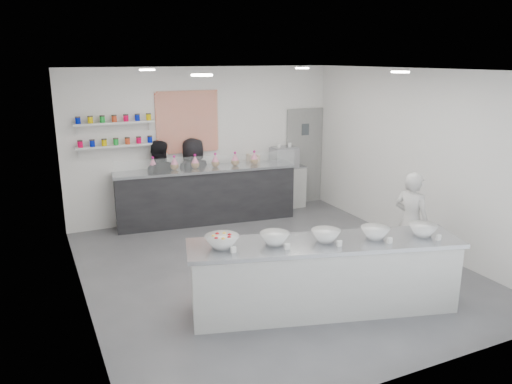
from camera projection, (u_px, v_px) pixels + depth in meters
floor at (272, 268)px, 7.76m from camera, size 6.00×6.00×0.00m
ceiling at (273, 70)px, 6.97m from camera, size 6.00×6.00×0.00m
back_wall at (205, 143)px, 9.98m from camera, size 5.50×0.00×5.50m
left_wall at (77, 195)px, 6.24m from camera, size 0.00×6.00×6.00m
right_wall at (416, 159)px, 8.49m from camera, size 0.00×6.00×6.00m
back_door at (304, 156)px, 11.02m from camera, size 0.88×0.04×2.10m
pattern_panel at (187, 122)px, 9.70m from camera, size 1.25×0.03×1.20m
jar_shelf_lower at (116, 146)px, 9.15m from camera, size 1.45×0.22×0.04m
jar_shelf_upper at (114, 123)px, 9.04m from camera, size 1.45×0.22×0.04m
preserve_jars at (115, 131)px, 9.06m from camera, size 1.45×0.10×0.56m
downlight_0 at (202, 75)px, 5.53m from camera, size 0.24×0.24×0.02m
downlight_1 at (400, 72)px, 6.67m from camera, size 0.24×0.24×0.02m
downlight_2 at (147, 70)px, 7.80m from camera, size 0.24×0.24×0.02m
downlight_3 at (302, 68)px, 8.95m from camera, size 0.24×0.24×0.02m
prep_counter at (324, 276)px, 6.37m from camera, size 3.54×1.71×0.94m
back_bar at (206, 195)px, 9.83m from camera, size 3.57×1.05×1.09m
sneeze_guard at (209, 163)px, 9.37m from camera, size 3.45×0.42×0.30m
espresso_ledge at (278, 188)px, 10.70m from camera, size 1.22×0.39×0.91m
espresso_machine at (284, 157)px, 10.59m from camera, size 0.54×0.37×0.41m
cup_stacks at (254, 162)px, 10.32m from camera, size 0.24×0.24×0.31m
prep_bowls at (326, 236)px, 6.23m from camera, size 2.98×1.27×0.15m
label_cards at (358, 250)px, 5.87m from camera, size 2.66×0.04×0.07m
cookie_bags at (205, 161)px, 9.65m from camera, size 2.16×0.41×0.28m
woman_prep at (411, 222)px, 7.53m from camera, size 0.53×0.65×1.54m
staff_left at (159, 183)px, 9.62m from camera, size 0.96×0.84×1.65m
staff_right at (194, 179)px, 9.91m from camera, size 0.87×0.64×1.65m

